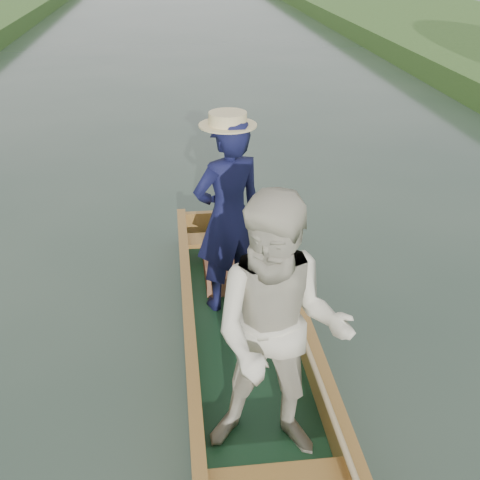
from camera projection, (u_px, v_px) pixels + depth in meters
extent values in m
plane|color=#283D30|center=(248.00, 363.00, 5.44)|extent=(120.00, 120.00, 0.00)
cube|color=#13321B|center=(248.00, 360.00, 5.42)|extent=(1.10, 5.00, 0.08)
cube|color=#A17332|center=(190.00, 346.00, 5.27)|extent=(0.08, 5.00, 0.32)
cube|color=#A17332|center=(304.00, 338.00, 5.38)|extent=(0.08, 5.00, 0.32)
cube|color=#A17332|center=(223.00, 223.00, 7.50)|extent=(1.10, 0.08, 0.32)
cube|color=#A17332|center=(189.00, 329.00, 5.19)|extent=(0.10, 5.00, 0.04)
cube|color=#A17332|center=(305.00, 321.00, 5.30)|extent=(0.10, 5.00, 0.04)
cube|color=#A17332|center=(227.00, 239.00, 6.98)|extent=(0.94, 0.30, 0.05)
imported|color=#121438|center=(229.00, 217.00, 5.73)|extent=(0.83, 0.69, 1.95)
cylinder|color=beige|center=(228.00, 121.00, 5.30)|extent=(0.52, 0.52, 0.12)
imported|color=beige|center=(280.00, 334.00, 4.00)|extent=(1.13, 0.97, 2.02)
cube|color=brown|center=(243.00, 265.00, 6.65)|extent=(0.85, 0.90, 0.22)
sphere|color=tan|center=(272.00, 249.00, 6.49)|extent=(0.22, 0.22, 0.22)
sphere|color=tan|center=(273.00, 236.00, 6.40)|extent=(0.17, 0.17, 0.17)
sphere|color=tan|center=(267.00, 230.00, 6.36)|extent=(0.06, 0.06, 0.06)
sphere|color=tan|center=(279.00, 230.00, 6.38)|extent=(0.06, 0.06, 0.06)
sphere|color=tan|center=(274.00, 240.00, 6.35)|extent=(0.07, 0.07, 0.07)
sphere|color=tan|center=(264.00, 248.00, 6.44)|extent=(0.08, 0.08, 0.08)
sphere|color=tan|center=(282.00, 247.00, 6.46)|extent=(0.08, 0.08, 0.08)
sphere|color=tan|center=(268.00, 259.00, 6.50)|extent=(0.09, 0.09, 0.09)
sphere|color=tan|center=(278.00, 258.00, 6.51)|extent=(0.09, 0.09, 0.09)
cylinder|color=silver|center=(221.00, 237.00, 6.96)|extent=(0.07, 0.07, 0.01)
cylinder|color=silver|center=(221.00, 234.00, 6.94)|extent=(0.01, 0.01, 0.08)
ellipsoid|color=silver|center=(221.00, 230.00, 6.91)|extent=(0.09, 0.09, 0.05)
cylinder|color=tan|center=(304.00, 338.00, 5.01)|extent=(0.04, 4.10, 0.19)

